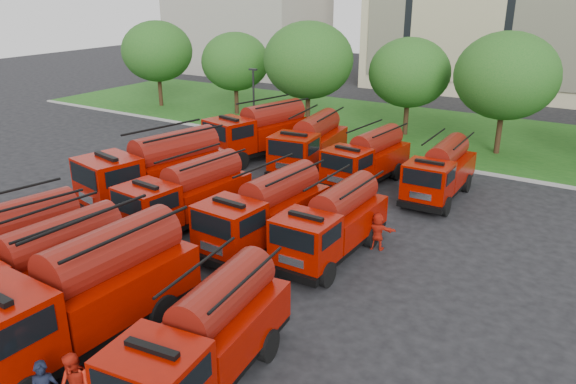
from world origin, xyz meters
name	(u,v)px	position (x,y,z in m)	size (l,w,h in m)	color
ground	(209,267)	(0.00, 0.00, 0.00)	(140.00, 140.00, 0.00)	black
lawn	(427,131)	(0.00, 26.00, 0.06)	(70.00, 16.00, 0.12)	#134512
curb	(385,157)	(0.00, 17.90, 0.07)	(70.00, 0.30, 0.14)	gray
side_building	(248,32)	(-30.00, 44.00, 5.00)	(18.00, 12.00, 10.00)	gray
tree_0	(157,51)	(-24.00, 22.00, 5.02)	(6.30, 6.30, 7.70)	#382314
tree_1	(235,62)	(-16.00, 23.00, 4.55)	(5.71, 5.71, 6.98)	#382314
tree_2	(308,60)	(-8.00, 21.50, 5.35)	(6.72, 6.72, 8.22)	#382314
tree_3	(409,73)	(-1.00, 24.00, 4.68)	(5.88, 5.88, 7.19)	#382314
tree_4	(506,76)	(6.00, 22.50, 5.22)	(6.55, 6.55, 8.01)	#382314
lamp_post_0	(254,100)	(-10.00, 17.20, 2.90)	(0.60, 0.25, 5.11)	black
fire_truck_1	(35,271)	(-2.82, -5.65, 1.62)	(3.08, 7.24, 3.21)	black
fire_truck_2	(82,295)	(0.11, -6.04, 1.82)	(3.15, 8.04, 3.62)	black
fire_truck_3	(205,338)	(4.46, -5.43, 1.52)	(3.09, 6.87, 3.02)	black
fire_truck_4	(156,170)	(-6.76, 4.05, 1.81)	(4.24, 8.27, 3.59)	black
fire_truck_5	(187,195)	(-3.51, 2.70, 1.56)	(3.01, 7.00, 3.10)	black
fire_truck_6	(265,211)	(0.76, 2.93, 1.58)	(2.88, 7.04, 3.14)	black
fire_truck_7	(333,223)	(3.68, 3.56, 1.49)	(2.45, 6.53, 2.96)	black
fire_truck_8	(260,131)	(-7.05, 13.73, 1.73)	(4.28, 7.95, 3.44)	black
fire_truck_9	(310,144)	(-2.94, 13.10, 1.63)	(3.35, 7.37, 3.24)	black
fire_truck_10	(367,158)	(1.08, 12.61, 1.50)	(2.86, 6.71, 2.97)	black
fire_truck_11	(440,171)	(5.27, 12.65, 1.48)	(2.49, 6.50, 2.94)	black
firefighter_4	(124,266)	(-2.97, -1.79, 0.00)	(0.75, 0.49, 1.54)	black
firefighter_5	(376,249)	(5.02, 5.13, 0.00)	(1.54, 0.66, 1.66)	#B71E0E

